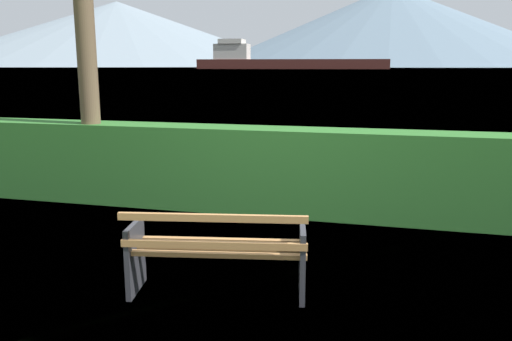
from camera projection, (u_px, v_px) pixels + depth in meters
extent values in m
plane|color=#567A38|center=(219.00, 292.00, 4.97)|extent=(1400.00, 1400.00, 0.00)
plane|color=#7A99A8|center=(387.00, 68.00, 296.60)|extent=(620.00, 620.00, 0.00)
cube|color=#A0703F|center=(215.00, 255.00, 4.69)|extent=(1.66, 0.36, 0.04)
cube|color=#A0703F|center=(218.00, 247.00, 4.88)|extent=(1.66, 0.36, 0.04)
cube|color=#A0703F|center=(221.00, 241.00, 5.07)|extent=(1.66, 0.36, 0.04)
cube|color=#A0703F|center=(213.00, 245.00, 4.60)|extent=(1.65, 0.34, 0.06)
cube|color=#A0703F|center=(212.00, 218.00, 4.50)|extent=(1.65, 0.34, 0.06)
cube|color=#2D2D33|center=(135.00, 257.00, 4.94)|extent=(0.14, 0.51, 0.68)
cube|color=#2D2D33|center=(302.00, 262.00, 4.83)|extent=(0.14, 0.51, 0.68)
cube|color=#2D6B28|center=(279.00, 171.00, 7.54)|extent=(11.53, 0.67, 1.24)
cylinder|color=brown|center=(86.00, 41.00, 7.78)|extent=(0.29, 0.29, 4.98)
cube|color=#471E19|center=(292.00, 64.00, 249.95)|extent=(92.63, 17.31, 4.61)
cube|color=beige|center=(232.00, 52.00, 254.05)|extent=(17.20, 11.28, 7.37)
cube|color=beige|center=(232.00, 42.00, 253.08)|extent=(12.31, 12.09, 2.30)
cone|color=gray|center=(118.00, 34.00, 580.04)|extent=(413.39, 413.39, 70.82)
cone|color=slate|center=(391.00, 27.00, 524.49)|extent=(376.34, 376.34, 78.97)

